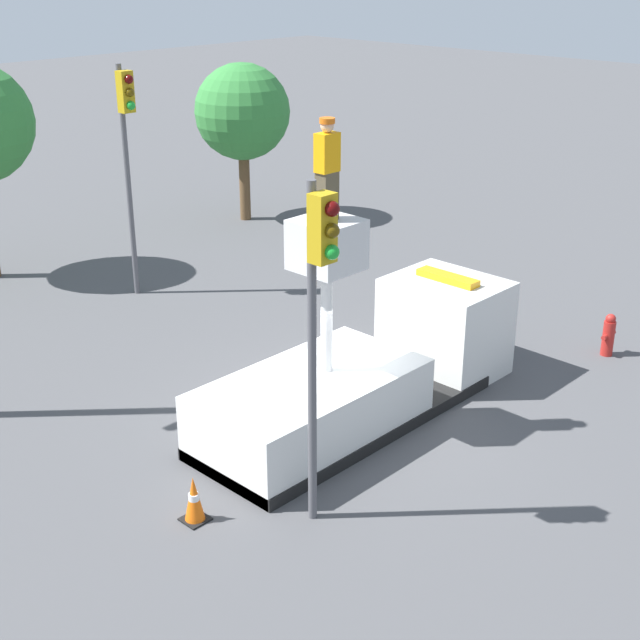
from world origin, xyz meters
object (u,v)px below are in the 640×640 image
Objects in this scene: traffic_cone_rear at (194,500)px; tree_right_bg at (242,112)px; traffic_light_across at (127,137)px; worker at (327,170)px; fire_hydrant at (609,335)px; bucket_truck at (367,372)px; traffic_light_pole at (319,293)px.

tree_right_bg is at bearing 45.51° from traffic_cone_rear.
traffic_light_across reaches higher than traffic_cone_rear.
worker is 8.56m from fire_hydrant.
fire_hydrant is 10.60m from traffic_cone_rear.
bucket_truck is 7.34× the size of fire_hydrant.
tree_right_bg reaches higher than bucket_truck.
fire_hydrant is (5.75, -2.21, -0.34)m from bucket_truck.
traffic_light_across reaches higher than bucket_truck.
worker is 2.18× the size of traffic_cone_rear.
tree_right_bg is (6.74, 3.33, -0.59)m from traffic_light_across.
traffic_light_across is at bearing 114.92° from fire_hydrant.
traffic_light_pole is at bearing -127.98° from tree_right_bg.
traffic_light_across is 11.23m from traffic_cone_rear.
traffic_light_pole is at bearing 178.04° from fire_hydrant.
tree_right_bg is at bearing 26.29° from traffic_light_across.
worker is 0.29× the size of traffic_light_across.
traffic_light_across reaches higher than tree_right_bg.
bucket_truck is at bearing 29.70° from traffic_light_pole.
traffic_light_pole is at bearing -46.32° from traffic_cone_rear.
traffic_light_pole is 5.58× the size of fire_hydrant.
traffic_cone_rear is (-4.71, -0.46, -0.45)m from bucket_truck.
traffic_light_across is at bearing -153.71° from tree_right_bg.
fire_hydrant is (5.02, -10.81, -3.70)m from traffic_light_across.
bucket_truck reaches higher than fire_hydrant.
worker is at bearing -125.84° from tree_right_bg.
worker reaches higher than tree_right_bg.
bucket_truck is at bearing 5.62° from traffic_cone_rear.
fire_hydrant is at bearing -96.94° from tree_right_bg.
worker is at bearing -102.28° from traffic_light_across.
traffic_cone_rear is at bearing 170.50° from fire_hydrant.
traffic_light_across reaches higher than worker.
fire_hydrant is at bearing -1.96° from traffic_light_pole.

